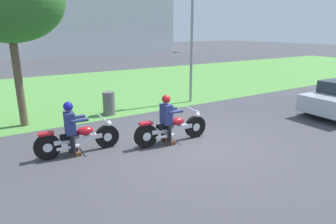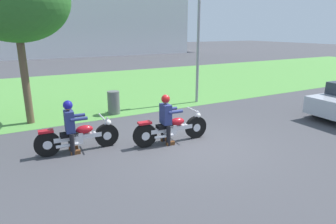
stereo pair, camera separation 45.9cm
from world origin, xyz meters
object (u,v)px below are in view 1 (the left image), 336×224
(streetlight_pole, at_px, (194,15))
(motorcycle_follow, at_px, (79,139))
(rider_follow, at_px, (71,124))
(trash_can, at_px, (109,103))
(motorcycle_lead, at_px, (172,129))
(rider_lead, at_px, (167,115))

(streetlight_pole, bearing_deg, motorcycle_follow, -152.87)
(rider_follow, relative_size, trash_can, 1.60)
(motorcycle_lead, height_order, rider_lead, rider_lead)
(motorcycle_follow, xyz_separation_m, trash_can, (1.97, 2.98, 0.05))
(streetlight_pole, height_order, trash_can, streetlight_pole)
(trash_can, bearing_deg, motorcycle_lead, -82.35)
(trash_can, bearing_deg, motorcycle_follow, -123.48)
(rider_lead, height_order, streetlight_pole, streetlight_pole)
(rider_follow, xyz_separation_m, streetlight_pole, (6.11, 3.03, 2.86))
(streetlight_pole, xyz_separation_m, trash_can, (-3.97, -0.06, -3.24))
(motorcycle_lead, distance_m, rider_follow, 2.74)
(motorcycle_lead, relative_size, trash_can, 2.60)
(motorcycle_lead, height_order, streetlight_pole, streetlight_pole)
(motorcycle_follow, distance_m, trash_can, 3.57)
(rider_lead, height_order, trash_can, rider_lead)
(rider_follow, height_order, trash_can, rider_follow)
(trash_can, bearing_deg, rider_follow, -125.77)
(rider_lead, relative_size, rider_follow, 1.01)
(motorcycle_follow, xyz_separation_m, streetlight_pole, (5.94, 3.04, 3.29))
(motorcycle_lead, relative_size, rider_lead, 1.62)
(motorcycle_lead, bearing_deg, rider_follow, 168.96)
(motorcycle_lead, relative_size, motorcycle_follow, 1.06)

